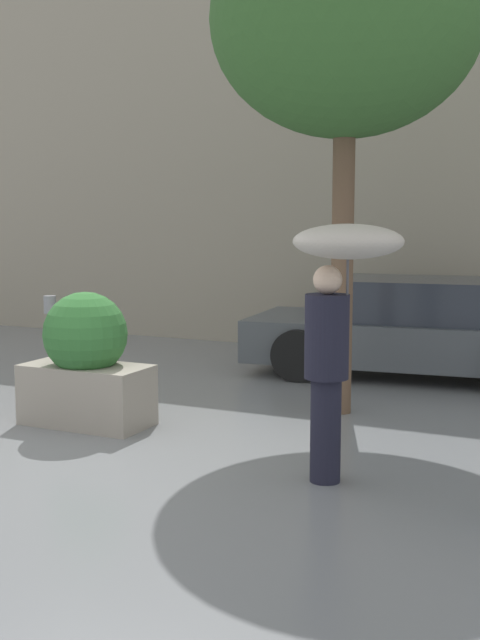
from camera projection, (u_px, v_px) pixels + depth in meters
name	position (u px, v px, depth m)	size (l,w,h in m)	color
ground_plane	(78.00, 456.00, 6.97)	(40.00, 40.00, 0.00)	slate
building_facade	(328.00, 156.00, 12.42)	(18.00, 0.30, 6.00)	#9E937F
planter_box	(86.00, 362.00, 7.94)	(1.28, 0.83, 1.33)	#9E9384
person_adult	(339.00, 295.00, 6.08)	(0.83, 0.83, 2.01)	#1E1E2D
parked_car_near	(412.00, 330.00, 10.53)	(4.39, 2.41, 1.27)	#4C5156
street_tree	(346.00, 22.00, 8.02)	(2.75, 2.75, 5.19)	brown
parking_meter	(51.00, 324.00, 9.09)	(0.14, 0.14, 1.18)	#595B60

